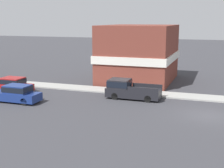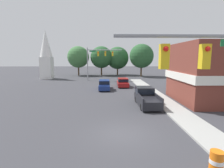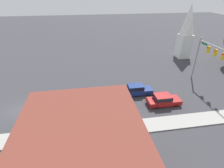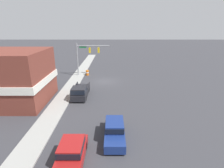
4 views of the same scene
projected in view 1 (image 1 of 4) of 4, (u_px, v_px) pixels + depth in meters
name	position (u px, v px, depth m)	size (l,w,h in m)	color
ground_plane	(207.00, 115.00, 25.08)	(200.00, 200.00, 0.00)	#38383D
sidewalk_curb	(210.00, 98.00, 30.34)	(2.40, 60.00, 0.14)	#9E9E99
car_lead	(16.00, 93.00, 29.02)	(1.76, 4.77, 1.63)	black
car_oncoming	(11.00, 85.00, 33.02)	(1.90, 4.66, 1.57)	black
pickup_truck_parked	(129.00, 89.00, 30.39)	(1.99, 5.25, 1.85)	black
corner_brick_building	(139.00, 54.00, 38.89)	(10.64, 8.61, 6.91)	brown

